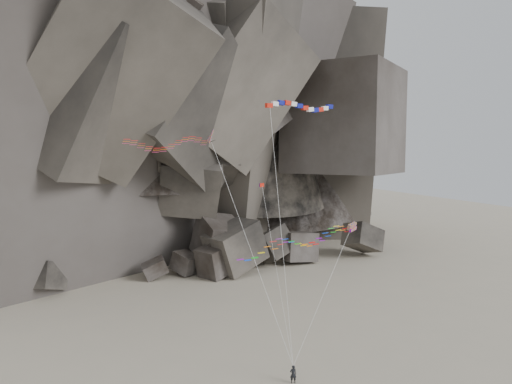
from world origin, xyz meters
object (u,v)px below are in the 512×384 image
delta_kite (164,143)px  pennant_kite (266,211)px  kite_flyer (293,373)px  banner_kite (301,109)px  parafoil_kite (294,242)px

delta_kite → pennant_kite: (9.80, -3.61, -7.22)m
kite_flyer → banner_kite: bearing=-110.9°
pennant_kite → banner_kite: bearing=-83.9°
delta_kite → pennant_kite: delta_kite is taller
delta_kite → pennant_kite: bearing=-5.7°
pennant_kite → parafoil_kite: bearing=-89.2°
kite_flyer → pennant_kite: 16.33m
banner_kite → pennant_kite: bearing=112.9°
parafoil_kite → pennant_kite: (-1.25, 3.58, 2.73)m
pennant_kite → kite_flyer: bearing=-114.2°
delta_kite → banner_kite: 14.11m
delta_kite → banner_kite: (11.53, -7.40, 3.38)m
kite_flyer → pennant_kite: size_ratio=0.12×
banner_kite → delta_kite: bearing=145.8°
kite_flyer → pennant_kite: pennant_kite is taller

